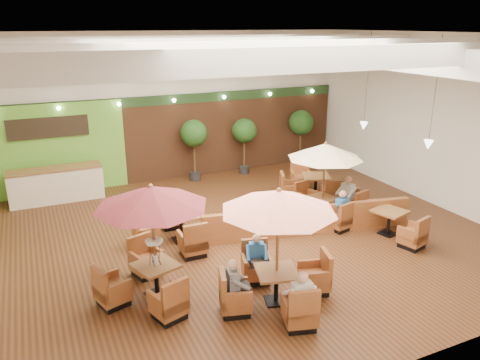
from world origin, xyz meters
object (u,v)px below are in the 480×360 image
topiary_0 (194,136)px  diner_2 (235,281)px  table_3 (172,227)px  table_4 (389,223)px  service_counter (57,185)px  table_5 (308,188)px  topiary_2 (301,125)px  topiary_1 (244,133)px  booth_divider (309,220)px  diner_4 (347,192)px  table_1 (278,226)px  diner_3 (340,206)px  diner_0 (301,293)px  table_0 (150,218)px  table_2 (324,167)px  diner_1 (256,253)px

topiary_0 → diner_2: bearing=-104.0°
table_3 → table_4: 6.13m
service_counter → table_5: service_counter is taller
table_5 → topiary_2: topiary_2 is taller
table_4 → topiary_1: topiary_1 is taller
booth_divider → diner_4: bearing=33.7°
booth_divider → topiary_2: 6.99m
topiary_0 → table_1: bearing=-97.8°
topiary_1 → diner_3: bearing=-88.1°
topiary_2 → service_counter: bearing=-178.8°
table_3 → table_1: bearing=-71.9°
table_1 → topiary_1: size_ratio=1.21×
table_5 → topiary_1: bearing=125.4°
diner_2 → diner_4: diner_4 is taller
table_4 → diner_4: (-0.22, 1.71, 0.40)m
table_4 → diner_0: 5.31m
table_5 → diner_0: (-4.03, -6.05, 0.38)m
booth_divider → topiary_1: size_ratio=2.77×
table_5 → table_3: bearing=-142.6°
booth_divider → diner_4: size_ratio=7.80×
topiary_1 → booth_divider: bearing=-97.2°
diner_0 → service_counter: bearing=118.8°
table_0 → topiary_0: bearing=46.7°
topiary_2 → diner_2: (-6.83, -8.62, -1.01)m
diner_0 → table_1: bearing=96.7°
table_5 → diner_4: bearing=-55.6°
table_1 → diner_0: size_ratio=3.35×
table_3 → topiary_0: bearing=64.6°
booth_divider → table_4: table_4 is taller
table_4 → table_5: 3.44m
booth_divider → topiary_0: bearing=113.5°
service_counter → diner_2: bearing=-71.3°
service_counter → booth_divider: 8.58m
table_1 → diner_3: bearing=51.5°
topiary_1 → diner_4: bearing=-78.1°
diner_4 → table_4: bearing=169.8°
table_5 → topiary_2: (1.83, 3.54, 1.38)m
table_2 → topiary_2: bearing=51.9°
table_0 → diner_1: size_ratio=3.79×
diner_0 → diner_3: size_ratio=1.04×
table_1 → topiary_0: size_ratio=1.15×
diner_0 → table_0: bearing=142.0°
table_0 → table_4: (6.91, 0.35, -1.52)m
service_counter → diner_2: (2.85, -8.42, 0.17)m
diner_3 → table_3: bearing=145.9°
table_2 → topiary_2: table_2 is taller
topiary_0 → service_counter: bearing=-177.7°
table_3 → diner_1: bearing=-66.5°
table_2 → booth_divider: bearing=-154.4°
topiary_0 → topiary_2: 4.68m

